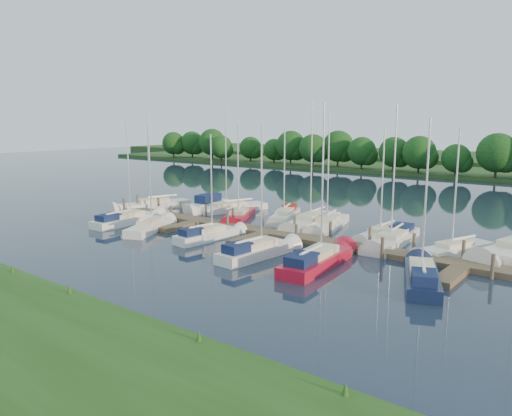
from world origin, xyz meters
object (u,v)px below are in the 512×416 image
Objects in this scene: dock at (264,234)px; sailboat_n_5 at (312,223)px; sailboat_n_0 at (152,206)px; motorboat at (207,205)px; sailboat_s_2 at (208,236)px.

sailboat_n_5 is (0.99, 5.98, 0.08)m from dock.
dock is 3.56× the size of sailboat_n_0.
sailboat_n_5 reaches higher than dock.
sailboat_n_5 reaches higher than sailboat_n_0.
motorboat is (-13.25, 7.02, 0.19)m from dock.
dock is 6.06m from sailboat_n_5.
sailboat_n_0 is 19.27m from sailboat_n_5.
motorboat is at bearing -10.65° from sailboat_n_5.
sailboat_n_5 is 1.31× the size of sailboat_s_2.
sailboat_n_0 is 6.11m from motorboat.
motorboat is at bearing 152.08° from dock.
dock is 14.99m from motorboat.
sailboat_s_2 is (-3.88, -9.79, 0.05)m from sailboat_n_5.
motorboat is at bearing -123.42° from sailboat_n_0.
sailboat_s_2 is at bearing 174.03° from sailboat_n_0.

